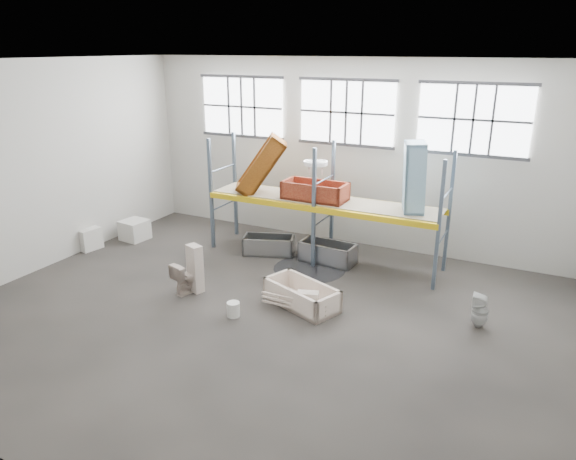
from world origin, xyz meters
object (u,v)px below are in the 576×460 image
Objects in this scene: rust_tub_flat at (315,191)px; carton_near at (87,238)px; toilet_beige at (188,277)px; toilet_white at (480,311)px; bathtub_beige at (302,295)px; steel_tub_right at (328,252)px; bucket at (233,309)px; steel_tub_left at (269,245)px; cistern_tall at (195,268)px; blue_tub_upright at (414,178)px.

carton_near is (-5.88, -2.10, -1.53)m from rust_tub_flat.
toilet_white is (6.08, 1.29, -0.01)m from toilet_beige.
steel_tub_right is at bearing 121.18° from bathtub_beige.
toilet_white is 2.26× the size of bucket.
bucket is at bearing -73.32° from steel_tub_left.
cistern_tall is 4.39m from carton_near.
steel_tub_right is at bearing 6.13° from steel_tub_left.
toilet_white is at bearing -152.59° from toilet_beige.
toilet_beige is 2.35× the size of bucket.
cistern_tall is 5.40m from blue_tub_upright.
bathtub_beige is 2.52m from steel_tub_right.
bathtub_beige is 1.03× the size of rust_tub_flat.
steel_tub_left is 0.94× the size of steel_tub_right.
steel_tub_right is 1.62m from rust_tub_flat.
toilet_white is 4.91m from bucket.
bucket is (-4.56, -1.80, -0.19)m from toilet_white.
steel_tub_left is 1.93× the size of carton_near.
cistern_tall is at bearing -82.34° from toilet_white.
rust_tub_flat is at bearing 86.85° from bucket.
toilet_beige is at bearing -115.90° from cistern_tall.
rust_tub_flat is (-4.36, 1.82, 1.47)m from toilet_white.
toilet_white is 0.43× the size of blue_tub_upright.
bucket is at bearing -3.43° from cistern_tall.
toilet_beige is 4.28m from carton_near.
rust_tub_flat is (-0.41, 0.07, 1.56)m from steel_tub_right.
cistern_tall is at bearing -11.63° from carton_near.
toilet_white reaches higher than bucket.
toilet_beige reaches higher than steel_tub_right.
blue_tub_upright is at bearing 58.93° from cistern_tall.
steel_tub_left is 5.02m from carton_near.
carton_near reaches higher than bathtub_beige.
cistern_tall is 1.61× the size of carton_near.
carton_near is at bearing -170.38° from cistern_tall.
bathtub_beige is 2.27× the size of toilet_beige.
bucket is (1.52, -0.52, -0.21)m from toilet_beige.
steel_tub_left is (0.38, 2.74, -0.31)m from cistern_tall.
cistern_tall is 1.58m from bucket.
steel_tub_left is at bearing -173.87° from steel_tub_right.
toilet_white is 1.02× the size of carton_near.
steel_tub_left is 4.24m from blue_tub_upright.
toilet_beige reaches higher than bucket.
bathtub_beige is 2.37× the size of toilet_white.
bucket is 5.88m from carton_near.
carton_near reaches higher than bucket.
blue_tub_upright is at bearing -138.44° from toilet_white.
steel_tub_right is 0.87× the size of rust_tub_flat.
bathtub_beige is 3.09m from steel_tub_left.
blue_tub_upright is at bearing 2.80° from rust_tub_flat.
toilet_beige reaches higher than toilet_white.
bathtub_beige is 3.59m from toilet_white.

